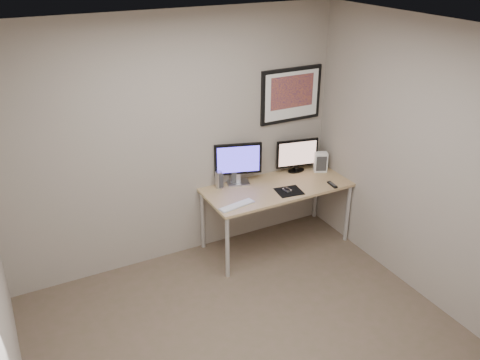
{
  "coord_description": "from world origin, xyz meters",
  "views": [
    {
      "loc": [
        -1.64,
        -2.86,
        3.18
      ],
      "look_at": [
        0.41,
        1.1,
        1.04
      ],
      "focal_mm": 38.0,
      "sensor_mm": 36.0,
      "label": 1
    }
  ],
  "objects": [
    {
      "name": "floor",
      "position": [
        0.0,
        0.0,
        0.0
      ],
      "size": [
        3.6,
        3.6,
        0.0
      ],
      "primitive_type": "plane",
      "color": "brown",
      "rests_on": "ground"
    },
    {
      "name": "room",
      "position": [
        0.0,
        0.45,
        1.64
      ],
      "size": [
        3.6,
        3.6,
        3.6
      ],
      "color": "white",
      "rests_on": "ground"
    },
    {
      "name": "desk",
      "position": [
        1.0,
        1.35,
        0.66
      ],
      "size": [
        1.6,
        0.7,
        0.73
      ],
      "color": "#8E6744",
      "rests_on": "floor"
    },
    {
      "name": "framed_art",
      "position": [
        1.35,
        1.68,
        1.62
      ],
      "size": [
        0.75,
        0.04,
        0.6
      ],
      "color": "black",
      "rests_on": "room"
    },
    {
      "name": "monitor_large",
      "position": [
        0.66,
        1.61,
        0.99
      ],
      "size": [
        0.5,
        0.23,
        0.47
      ],
      "rotation": [
        0.0,
        0.0,
        -0.3
      ],
      "color": "#A8A8AD",
      "rests_on": "desk"
    },
    {
      "name": "monitor_tv",
      "position": [
        1.4,
        1.58,
        0.94
      ],
      "size": [
        0.49,
        0.15,
        0.39
      ],
      "rotation": [
        0.0,
        0.0,
        -0.2
      ],
      "color": "black",
      "rests_on": "desk"
    },
    {
      "name": "speaker_left",
      "position": [
        0.42,
        1.61,
        0.83
      ],
      "size": [
        0.09,
        0.09,
        0.19
      ],
      "primitive_type": "cylinder",
      "rotation": [
        0.0,
        0.0,
        0.28
      ],
      "color": "#A8A8AD",
      "rests_on": "desk"
    },
    {
      "name": "speaker_right",
      "position": [
        0.62,
        1.65,
        0.82
      ],
      "size": [
        0.09,
        0.09,
        0.19
      ],
      "primitive_type": "cylinder",
      "rotation": [
        0.0,
        0.0,
        -0.28
      ],
      "color": "#A8A8AD",
      "rests_on": "desk"
    },
    {
      "name": "keyboard",
      "position": [
        0.41,
        1.15,
        0.74
      ],
      "size": [
        0.41,
        0.17,
        0.01
      ],
      "primitive_type": "cube",
      "rotation": [
        0.0,
        0.0,
        0.18
      ],
      "color": "#BBBBC0",
      "rests_on": "desk"
    },
    {
      "name": "mousepad",
      "position": [
        1.05,
        1.18,
        0.73
      ],
      "size": [
        0.3,
        0.27,
        0.0
      ],
      "primitive_type": "cube",
      "rotation": [
        0.0,
        0.0,
        -0.14
      ],
      "color": "black",
      "rests_on": "desk"
    },
    {
      "name": "mouse",
      "position": [
        1.04,
        1.2,
        0.75
      ],
      "size": [
        0.06,
        0.1,
        0.03
      ],
      "primitive_type": "ellipsoid",
      "rotation": [
        0.0,
        0.0,
        0.11
      ],
      "color": "black",
      "rests_on": "mousepad"
    },
    {
      "name": "remote",
      "position": [
        1.55,
        1.09,
        0.74
      ],
      "size": [
        0.06,
        0.16,
        0.02
      ],
      "primitive_type": "cube",
      "rotation": [
        0.0,
        0.0,
        -0.09
      ],
      "color": "black",
      "rests_on": "desk"
    },
    {
      "name": "fan_unit",
      "position": [
        1.65,
        1.47,
        0.84
      ],
      "size": [
        0.18,
        0.16,
        0.23
      ],
      "primitive_type": "cube",
      "rotation": [
        0.0,
        0.0,
        -0.42
      ],
      "color": "silver",
      "rests_on": "desk"
    }
  ]
}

